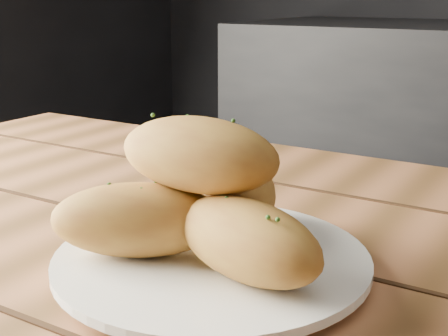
% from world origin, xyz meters
% --- Properties ---
extents(plate, '(0.27, 0.27, 0.02)m').
position_xyz_m(plate, '(-0.75, 0.35, 0.76)').
color(plate, white).
rests_on(plate, table).
extents(bread_rolls, '(0.26, 0.23, 0.12)m').
position_xyz_m(bread_rolls, '(-0.76, 0.35, 0.81)').
color(bread_rolls, '#A4792D').
rests_on(bread_rolls, plate).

